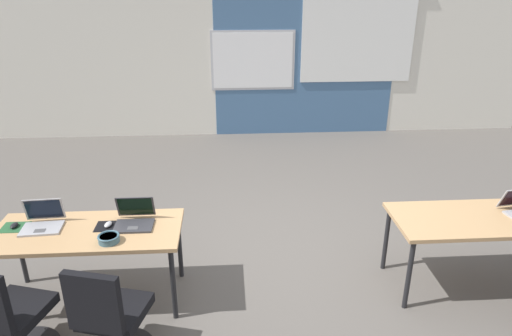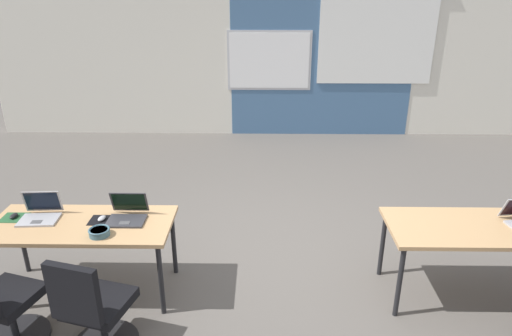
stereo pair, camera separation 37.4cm
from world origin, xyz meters
TOP-DOWN VIEW (x-y plane):
  - ground_plane at (0.00, 0.00)m, footprint 24.00×24.00m
  - back_wall_assembly at (0.04, 4.19)m, footprint 10.00×0.27m
  - desk_near_left at (-1.75, -0.60)m, footprint 1.60×0.70m
  - desk_near_right at (1.75, -0.60)m, footprint 1.60×0.70m
  - laptop_near_left_inner at (-1.35, -0.52)m, footprint 0.33×0.31m
  - mousepad_near_left_inner at (-1.58, -0.55)m, footprint 0.22×0.19m
  - mouse_near_left_inner at (-1.58, -0.55)m, footprint 0.07×0.11m
  - chair_near_left_inner at (-1.41, -1.37)m, footprint 0.54×0.59m
  - laptop_near_left_end at (-2.14, -0.52)m, footprint 0.35×0.31m
  - mousepad_near_left_end at (-2.38, -0.52)m, footprint 0.22×0.19m
  - mouse_near_left_end at (-2.38, -0.52)m, footprint 0.06×0.10m
  - chair_near_left_end at (-2.16, -1.31)m, footprint 0.55×0.60m
  - snack_bowl at (-1.51, -0.81)m, footprint 0.18×0.18m

SIDE VIEW (x-z plane):
  - ground_plane at x=0.00m, z-range 0.00..0.00m
  - chair_near_left_inner at x=-1.41m, z-range -0.08..0.84m
  - chair_near_left_end at x=-2.16m, z-range -0.08..0.84m
  - desk_near_left at x=-1.75m, z-range 0.30..1.02m
  - desk_near_right at x=1.75m, z-range 0.30..1.02m
  - mousepad_near_left_inner at x=-1.58m, z-range 0.72..0.72m
  - mousepad_near_left_end at x=-2.38m, z-range 0.72..0.72m
  - mouse_near_left_inner at x=-1.58m, z-range 0.72..0.76m
  - mouse_near_left_end at x=-2.38m, z-range 0.72..0.76m
  - snack_bowl at x=-1.51m, z-range 0.72..0.79m
  - laptop_near_left_inner at x=-1.35m, z-range 0.66..0.88m
  - laptop_near_left_end at x=-2.14m, z-range 0.65..0.89m
  - back_wall_assembly at x=0.04m, z-range 0.01..2.81m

